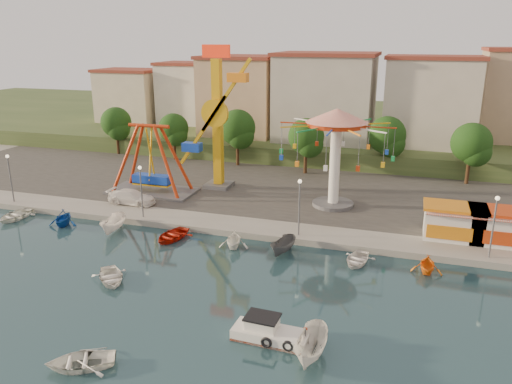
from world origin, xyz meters
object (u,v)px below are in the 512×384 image
at_px(rowboat_a, 111,277).
at_px(skiff, 312,347).
at_px(pirate_ship_ride, 151,161).
at_px(kamikaze_tower, 219,122).
at_px(cabin_motorboat, 269,333).
at_px(wave_swinger, 336,136).
at_px(van, 132,197).

distance_m(rowboat_a, skiff, 17.23).
relative_size(pirate_ship_ride, kamikaze_tower, 0.61).
bearing_deg(kamikaze_tower, skiff, -59.52).
xyz_separation_m(kamikaze_tower, cabin_motorboat, (14.00, -27.58, -8.07)).
distance_m(pirate_ship_ride, cabin_motorboat, 31.66).
height_order(pirate_ship_ride, wave_swinger, wave_swinger).
relative_size(cabin_motorboat, skiff, 1.13).
bearing_deg(van, kamikaze_tower, -39.25).
bearing_deg(cabin_motorboat, skiff, -18.89).
distance_m(cabin_motorboat, van, 28.35).
xyz_separation_m(rowboat_a, van, (-7.32, 15.36, 0.97)).
height_order(pirate_ship_ride, van, pirate_ship_ride).
relative_size(pirate_ship_ride, van, 1.91).
bearing_deg(rowboat_a, skiff, -56.95).
bearing_deg(skiff, wave_swinger, 98.90).
height_order(cabin_motorboat, van, van).
distance_m(wave_swinger, skiff, 27.32).
bearing_deg(wave_swinger, van, -164.13).
bearing_deg(van, cabin_motorboat, -132.28).
xyz_separation_m(cabin_motorboat, van, (-20.95, 19.07, 0.92)).
height_order(pirate_ship_ride, rowboat_a, pirate_ship_ride).
distance_m(pirate_ship_ride, kamikaze_tower, 8.99).
bearing_deg(wave_swinger, rowboat_a, -122.45).
bearing_deg(pirate_ship_ride, skiff, -46.01).
relative_size(wave_swinger, rowboat_a, 3.10).
bearing_deg(van, skiff, -130.23).
distance_m(cabin_motorboat, rowboat_a, 14.13).
distance_m(pirate_ship_ride, van, 5.36).
bearing_deg(kamikaze_tower, wave_swinger, -10.49).
bearing_deg(pirate_ship_ride, kamikaze_tower, 30.78).
height_order(kamikaze_tower, wave_swinger, kamikaze_tower).
xyz_separation_m(pirate_ship_ride, skiff, (23.76, -24.62, -3.57)).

